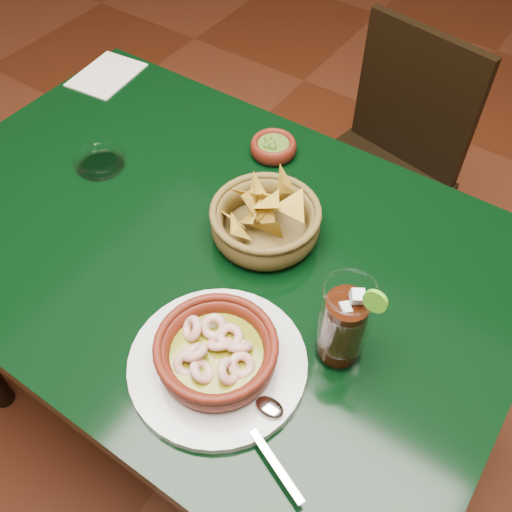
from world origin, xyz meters
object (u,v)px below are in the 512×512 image
Objects in this scene: chip_basket at (265,221)px; cola_drink at (344,324)px; dining_table at (205,269)px; dining_chair at (380,166)px; shrimp_plate at (217,356)px.

chip_basket is 0.28m from cola_drink.
dining_table is 1.44× the size of dining_chair.
dining_chair reaches higher than dining_table.
shrimp_plate reaches higher than dining_table.
dining_table is 0.73m from dining_chair.
shrimp_plate is (0.11, -0.90, 0.33)m from dining_chair.
chip_basket is at bearing 109.21° from shrimp_plate.
dining_table is 3.27× the size of shrimp_plate.
shrimp_plate is 1.54× the size of chip_basket.
cola_drink is at bearing 42.57° from shrimp_plate.
cola_drink is at bearing -11.75° from dining_table.
dining_table is at bearing -96.58° from dining_chair.
dining_chair is at bearing 97.01° from shrimp_plate.
cola_drink reaches higher than dining_table.
chip_basket reaches higher than shrimp_plate.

